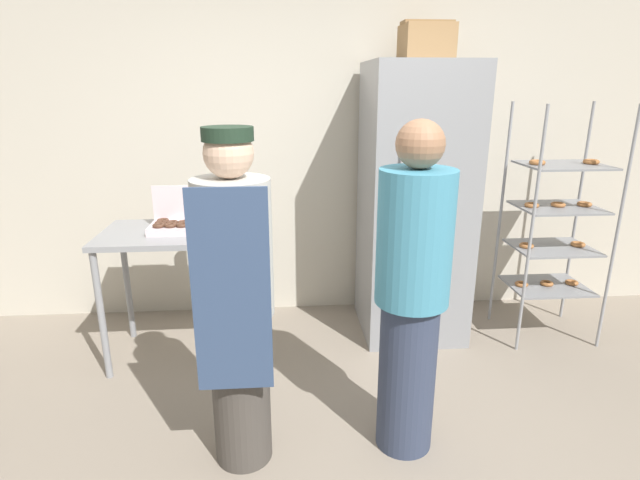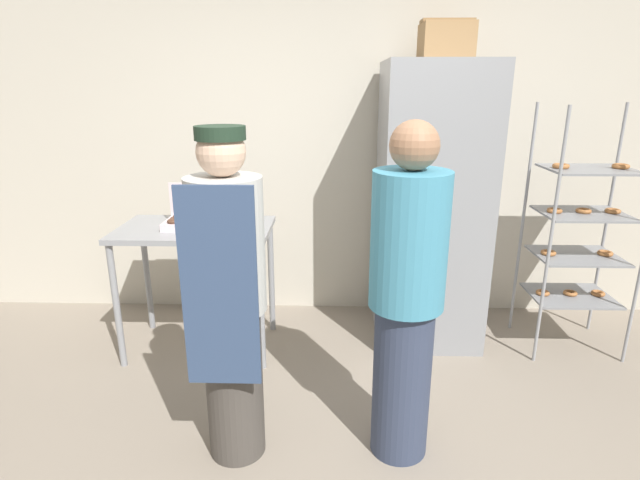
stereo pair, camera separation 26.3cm
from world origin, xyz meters
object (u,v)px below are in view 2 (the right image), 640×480
blender_pitcher (222,205)px  person_customer (406,297)px  donut_box (187,221)px  baking_rack (580,234)px  person_baker (229,298)px  cardboard_storage_box (446,41)px  refrigerator (431,207)px

blender_pitcher → person_customer: person_customer is taller
donut_box → person_customer: size_ratio=0.17×
donut_box → baking_rack: bearing=2.5°
donut_box → person_baker: bearing=-64.9°
person_customer → blender_pitcher: bearing=132.9°
cardboard_storage_box → person_baker: 2.27m
refrigerator → cardboard_storage_box: (0.05, 0.11, 1.11)m
baking_rack → blender_pitcher: bearing=178.2°
refrigerator → baking_rack: 1.02m
blender_pitcher → cardboard_storage_box: (1.53, 0.20, 1.09)m
blender_pitcher → cardboard_storage_box: bearing=7.3°
refrigerator → donut_box: size_ratio=6.76×
refrigerator → donut_box: refrigerator is taller
refrigerator → person_customer: refrigerator is taller
baking_rack → person_customer: size_ratio=1.02×
donut_box → blender_pitcher: size_ratio=1.17×
blender_pitcher → donut_box: bearing=-135.4°
cardboard_storage_box → baking_rack: bearing=-16.2°
baking_rack → cardboard_storage_box: size_ratio=5.00×
blender_pitcher → baking_rack: bearing=-1.8°
blender_pitcher → person_baker: size_ratio=0.15×
refrigerator → cardboard_storage_box: bearing=66.7°
refrigerator → cardboard_storage_box: cardboard_storage_box is taller
refrigerator → blender_pitcher: (-1.48, -0.08, 0.02)m
donut_box → blender_pitcher: donut_box is taller
baking_rack → donut_box: bearing=-177.5°
person_customer → refrigerator: bearing=75.1°
baking_rack → blender_pitcher: (-2.48, 0.08, 0.17)m
donut_box → person_baker: size_ratio=0.18×
cardboard_storage_box → person_customer: (-0.40, -1.42, -1.24)m
person_customer → cardboard_storage_box: bearing=74.4°
person_baker → donut_box: bearing=115.1°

